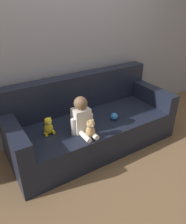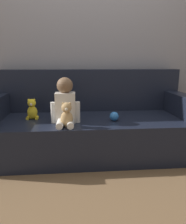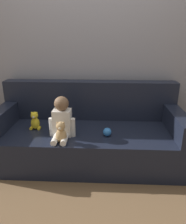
# 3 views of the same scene
# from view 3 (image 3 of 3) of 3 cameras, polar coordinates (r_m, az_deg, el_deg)

# --- Properties ---
(ground_plane) EXTENTS (12.00, 12.00, 0.00)m
(ground_plane) POSITION_cam_3_polar(r_m,az_deg,el_deg) (2.70, -1.23, -12.15)
(ground_plane) COLOR brown
(wall_back) EXTENTS (8.00, 0.05, 2.60)m
(wall_back) POSITION_cam_3_polar(r_m,az_deg,el_deg) (2.82, -0.64, 17.24)
(wall_back) COLOR #93939E
(wall_back) RESTS_ON ground_plane
(couch) EXTENTS (2.12, 0.89, 0.88)m
(couch) POSITION_cam_3_polar(r_m,az_deg,el_deg) (2.61, -1.18, -5.81)
(couch) COLOR black
(couch) RESTS_ON ground_plane
(person_baby) EXTENTS (0.28, 0.34, 0.43)m
(person_baby) POSITION_cam_3_polar(r_m,az_deg,el_deg) (2.30, -8.12, -2.06)
(person_baby) COLOR white
(person_baby) RESTS_ON couch
(teddy_bear_brown) EXTENTS (0.11, 0.10, 0.23)m
(teddy_bear_brown) POSITION_cam_3_polar(r_m,az_deg,el_deg) (2.19, -8.36, -5.28)
(teddy_bear_brown) COLOR tan
(teddy_bear_brown) RESTS_ON couch
(plush_toy_side) EXTENTS (0.12, 0.10, 0.21)m
(plush_toy_side) POSITION_cam_3_polar(r_m,az_deg,el_deg) (2.56, -14.91, -2.29)
(plush_toy_side) COLOR yellow
(plush_toy_side) RESTS_ON couch
(toy_ball) EXTENTS (0.09, 0.09, 0.09)m
(toy_ball) POSITION_cam_3_polar(r_m,az_deg,el_deg) (2.34, 3.72, -5.21)
(toy_ball) COLOR #337FDB
(toy_ball) RESTS_ON couch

